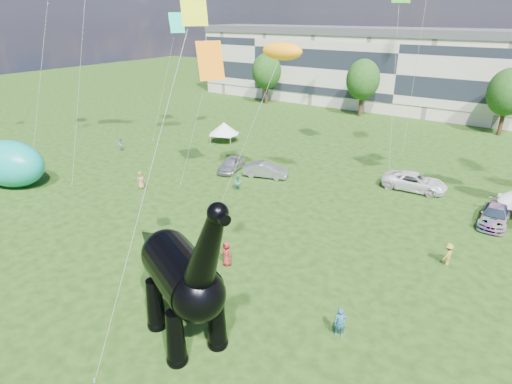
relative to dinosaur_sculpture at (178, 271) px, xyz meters
The scene contains 13 objects.
ground 3.65m from the dinosaur_sculpture, 20.48° to the right, with size 220.00×220.00×0.00m, color #16330C.
terrace_row 62.40m from the dinosaur_sculpture, 97.07° to the left, with size 78.00×11.00×12.00m, color beige.
tree_far_left 60.70m from the dinosaur_sculpture, 119.30° to the left, with size 5.20×5.20×9.44m.
tree_mid_left 54.22m from the dinosaur_sculpture, 102.45° to the left, with size 5.20×5.20×9.44m.
tree_mid_right 53.60m from the dinosaur_sculpture, 81.06° to the left, with size 5.20×5.20×9.44m.
dinosaur_sculpture is the anchor object (origin of this frame).
car_silver 24.72m from the dinosaur_sculpture, 121.82° to the left, with size 1.75×4.34×1.48m, color silver.
car_grey 23.42m from the dinosaur_sculpture, 112.66° to the left, with size 1.57×4.51×1.49m, color gray.
car_white 27.09m from the dinosaur_sculpture, 80.59° to the left, with size 2.69×5.82×1.62m, color white.
car_dark 25.99m from the dinosaur_sculpture, 63.17° to the left, with size 1.99×4.91×1.42m, color #595960.
gazebo_left 35.36m from the dinosaur_sculpture, 125.10° to the left, with size 4.62×4.62×2.59m.
inflatable_teal 28.22m from the dinosaur_sculpture, 168.40° to the left, with size 7.15×4.47×4.47m, color #0C998A.
visitors 16.21m from the dinosaur_sculpture, 91.10° to the left, with size 49.93×32.23×1.77m.
Camera 1 is at (13.12, -12.47, 15.53)m, focal length 30.00 mm.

